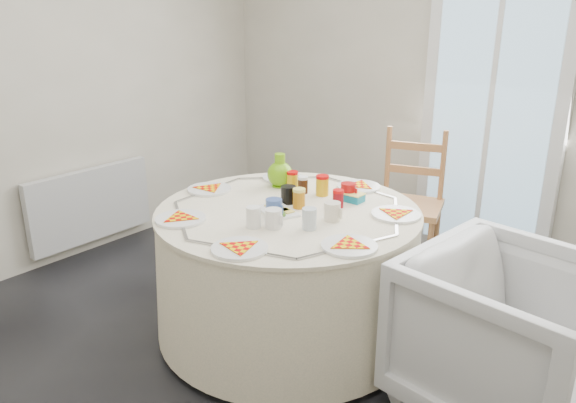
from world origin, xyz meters
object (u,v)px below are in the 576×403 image
Objects in this scene: armchair at (507,336)px; green_pitcher at (280,168)px; wooden_chair at (407,209)px; table at (288,272)px; radiator at (91,205)px.

green_pitcher is at bearing 89.71° from armchair.
armchair is (1.06, -1.03, -0.08)m from wooden_chair.
wooden_chair is 1.19× the size of armchair.
table is 1.48× the size of wooden_chair.
radiator is at bearing -166.45° from wooden_chair.
wooden_chair is 5.02× the size of green_pitcher.
green_pitcher is (-0.30, 0.29, 0.49)m from table.
armchair is at bearing -61.93° from wooden_chair.
green_pitcher reaches higher than radiator.
wooden_chair is (0.15, 1.14, 0.09)m from table.
armchair is (1.20, 0.10, 0.02)m from table.
table is 1.75× the size of armchair.
wooden_chair reaches higher than armchair.
armchair is (3.07, 0.18, 0.01)m from radiator.
table is 0.65m from green_pitcher.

